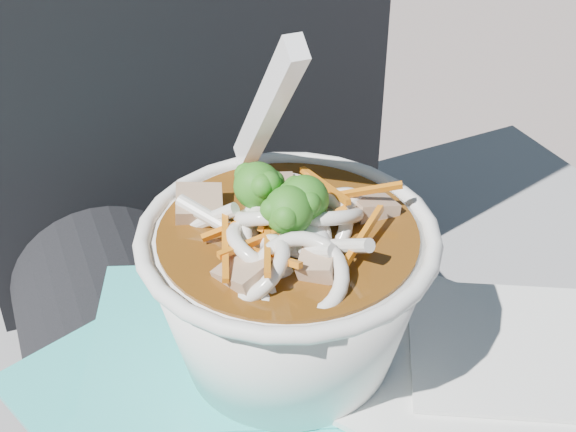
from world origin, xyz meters
name	(u,v)px	position (x,y,z in m)	size (l,w,h in m)	color
person_body	(254,332)	(0.00, 0.09, 0.53)	(0.34, 0.94, 0.98)	black
plastic_bag	(256,390)	(-0.03, 0.00, 0.58)	(0.29, 0.30, 0.02)	#2EC0BB
napkins	(482,368)	(0.09, -0.05, 0.59)	(0.20, 0.20, 0.01)	white
udon_bowl	(288,280)	(-0.01, 0.01, 0.65)	(0.17, 0.17, 0.20)	white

